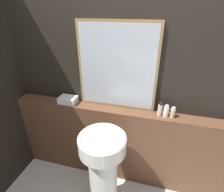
{
  "coord_description": "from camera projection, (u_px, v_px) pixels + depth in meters",
  "views": [
    {
      "loc": [
        0.31,
        -0.29,
        1.97
      ],
      "look_at": [
        -0.09,
        1.2,
        1.18
      ],
      "focal_mm": 28.0,
      "sensor_mm": 36.0,
      "label": 1
    }
  ],
  "objects": [
    {
      "name": "wall_back",
      "position": [
        125.0,
        83.0,
        1.85
      ],
      "size": [
        8.0,
        0.06,
        2.5
      ],
      "color": "black",
      "rests_on": "ground_plane"
    },
    {
      "name": "shampoo_bottle",
      "position": [
        160.0,
        110.0,
        1.76
      ],
      "size": [
        0.04,
        0.04,
        0.15
      ],
      "color": "beige",
      "rests_on": "vanity_counter"
    },
    {
      "name": "conditioner_bottle",
      "position": [
        166.0,
        111.0,
        1.75
      ],
      "size": [
        0.05,
        0.05,
        0.13
      ],
      "color": "white",
      "rests_on": "vanity_counter"
    },
    {
      "name": "lotion_bottle",
      "position": [
        173.0,
        113.0,
        1.73
      ],
      "size": [
        0.05,
        0.05,
        0.11
      ],
      "color": "#C6B284",
      "rests_on": "vanity_counter"
    },
    {
      "name": "mirror",
      "position": [
        117.0,
        68.0,
        1.75
      ],
      "size": [
        0.81,
        0.03,
        0.89
      ],
      "color": "#937047",
      "rests_on": "vanity_counter"
    },
    {
      "name": "towel_stack",
      "position": [
        68.0,
        100.0,
        2.01
      ],
      "size": [
        0.2,
        0.14,
        0.07
      ],
      "color": "white",
      "rests_on": "vanity_counter"
    },
    {
      "name": "vanity_counter",
      "position": [
        121.0,
        145.0,
        2.1
      ],
      "size": [
        2.54,
        0.17,
        0.98
      ],
      "color": "brown",
      "rests_on": "ground_plane"
    },
    {
      "name": "pedestal_sink",
      "position": [
        103.0,
        168.0,
        1.72
      ],
      "size": [
        0.44,
        0.44,
        0.95
      ],
      "color": "white",
      "rests_on": "ground_plane"
    }
  ]
}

